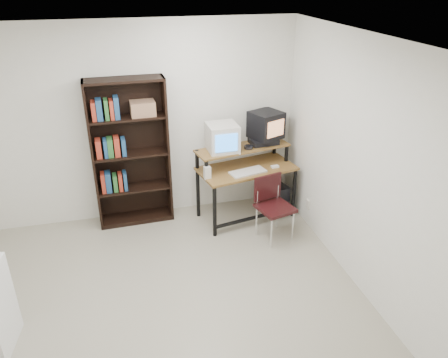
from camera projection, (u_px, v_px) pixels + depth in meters
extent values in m
cube|color=#ACA58E|center=(172.00, 306.00, 4.47)|extent=(4.00, 4.00, 0.01)
cube|color=white|center=(155.00, 44.00, 3.33)|extent=(4.00, 4.00, 0.01)
cube|color=silver|center=(145.00, 124.00, 5.65)|extent=(4.00, 0.01, 2.60)
cube|color=silver|center=(365.00, 171.00, 4.34)|extent=(0.01, 4.00, 2.60)
cube|color=brown|center=(247.00, 169.00, 5.79)|extent=(1.37, 0.87, 0.03)
cube|color=brown|center=(243.00, 148.00, 5.78)|extent=(1.32, 0.62, 0.02)
cylinder|color=black|center=(215.00, 211.00, 5.49)|extent=(0.05, 0.05, 0.72)
cylinder|color=black|center=(294.00, 192.00, 5.95)|extent=(0.05, 0.05, 0.72)
cylinder|color=black|center=(198.00, 184.00, 5.88)|extent=(0.05, 0.05, 0.98)
cylinder|color=black|center=(273.00, 168.00, 6.34)|extent=(0.05, 0.05, 0.98)
cylinder|color=black|center=(255.00, 217.00, 5.83)|extent=(1.17, 0.28, 0.05)
cube|color=beige|center=(222.00, 138.00, 5.61)|extent=(0.39, 0.39, 0.36)
cube|color=#2C7CE9|center=(227.00, 143.00, 5.44)|extent=(0.29, 0.02, 0.23)
cube|color=black|center=(263.00, 142.00, 5.88)|extent=(0.38, 0.29, 0.08)
cube|color=black|center=(266.00, 125.00, 5.83)|extent=(0.49, 0.49, 0.36)
cube|color=tan|center=(276.00, 129.00, 5.70)|extent=(0.26, 0.12, 0.22)
cylinder|color=#26262B|center=(249.00, 148.00, 5.72)|extent=(0.13, 0.13, 0.05)
cube|color=beige|center=(248.00, 172.00, 5.64)|extent=(0.51, 0.32, 0.03)
cube|color=black|center=(274.00, 168.00, 5.81)|extent=(0.27, 0.25, 0.01)
cube|color=white|center=(275.00, 167.00, 5.79)|extent=(0.10, 0.07, 0.03)
cube|color=beige|center=(207.00, 173.00, 5.47)|extent=(0.09, 0.08, 0.17)
cube|color=black|center=(275.00, 196.00, 6.17)|extent=(0.29, 0.48, 0.42)
cube|color=black|center=(275.00, 208.00, 5.41)|extent=(0.50, 0.50, 0.04)
cube|color=black|center=(268.00, 187.00, 5.47)|extent=(0.38, 0.14, 0.33)
cylinder|color=silver|center=(271.00, 233.00, 5.31)|extent=(0.02, 0.02, 0.41)
cylinder|color=silver|center=(293.00, 226.00, 5.46)|extent=(0.02, 0.02, 0.41)
cylinder|color=silver|center=(256.00, 221.00, 5.57)|extent=(0.02, 0.02, 0.41)
cylinder|color=silver|center=(277.00, 215.00, 5.72)|extent=(0.02, 0.02, 0.41)
cube|color=black|center=(93.00, 158.00, 5.47)|extent=(0.04, 0.32, 1.94)
cube|color=black|center=(167.00, 150.00, 5.71)|extent=(0.04, 0.32, 1.94)
cube|color=black|center=(130.00, 150.00, 5.72)|extent=(0.97, 0.06, 1.94)
cube|color=black|center=(123.00, 80.00, 5.17)|extent=(0.98, 0.36, 0.03)
cube|color=black|center=(137.00, 217.00, 6.00)|extent=(0.98, 0.36, 0.06)
cube|color=black|center=(134.00, 188.00, 5.81)|extent=(0.92, 0.34, 0.03)
cube|color=black|center=(131.00, 154.00, 5.59)|extent=(0.92, 0.34, 0.02)
cube|color=black|center=(127.00, 118.00, 5.38)|extent=(0.92, 0.34, 0.02)
cube|color=#8B6346|center=(143.00, 108.00, 5.39)|extent=(0.31, 0.25, 0.18)
cube|color=beige|center=(308.00, 204.00, 5.78)|extent=(0.02, 0.08, 0.12)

